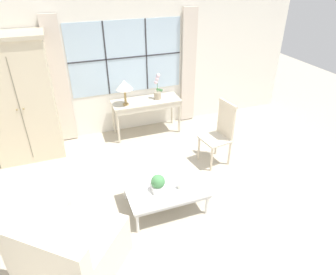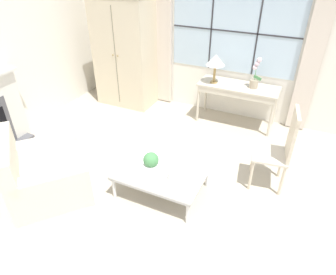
# 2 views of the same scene
# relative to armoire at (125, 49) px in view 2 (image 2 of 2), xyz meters

# --- Properties ---
(ground_plane) EXTENTS (14.00, 14.00, 0.00)m
(ground_plane) POSITION_rel_armoire_xyz_m (1.94, -2.63, -1.09)
(ground_plane) COLOR #B2A893
(wall_back_windowed) EXTENTS (7.20, 0.14, 2.80)m
(wall_back_windowed) POSITION_rel_armoire_xyz_m (1.94, 0.40, 0.30)
(wall_back_windowed) COLOR white
(wall_back_windowed) RESTS_ON ground_plane
(armoire) EXTENTS (1.15, 0.70, 2.16)m
(armoire) POSITION_rel_armoire_xyz_m (0.00, 0.00, 0.00)
(armoire) COLOR beige
(armoire) RESTS_ON ground_plane
(console_table) EXTENTS (1.35, 0.51, 0.72)m
(console_table) POSITION_rel_armoire_xyz_m (2.20, 0.06, -0.45)
(console_table) COLOR beige
(console_table) RESTS_ON ground_plane
(table_lamp) EXTENTS (0.32, 0.32, 0.49)m
(table_lamp) POSITION_rel_armoire_xyz_m (1.78, -0.01, 0.02)
(table_lamp) COLOR #9E7F47
(table_lamp) RESTS_ON console_table
(potted_orchid) EXTENTS (0.18, 0.14, 0.52)m
(potted_orchid) POSITION_rel_armoire_xyz_m (2.45, 0.06, -0.18)
(potted_orchid) COLOR tan
(potted_orchid) RESTS_ON console_table
(armchair_upholstered) EXTENTS (1.35, 1.34, 0.87)m
(armchair_upholstered) POSITION_rel_armoire_xyz_m (0.47, -2.77, -0.81)
(armchair_upholstered) COLOR beige
(armchair_upholstered) RESTS_ON ground_plane
(side_chair_wooden) EXTENTS (0.50, 0.50, 1.12)m
(side_chair_wooden) POSITION_rel_armoire_xyz_m (3.10, -1.37, -0.47)
(side_chair_wooden) COLOR beige
(side_chair_wooden) RESTS_ON ground_plane
(coffee_table) EXTENTS (1.10, 0.80, 0.37)m
(coffee_table) POSITION_rel_armoire_xyz_m (1.81, -2.14, -0.76)
(coffee_table) COLOR silver
(coffee_table) RESTS_ON ground_plane
(potted_plant_small) EXTENTS (0.19, 0.19, 0.25)m
(potted_plant_small) POSITION_rel_armoire_xyz_m (1.70, -2.19, -0.60)
(potted_plant_small) COLOR white
(potted_plant_small) RESTS_ON coffee_table
(pillar_candle) EXTENTS (0.11, 0.11, 0.11)m
(pillar_candle) POSITION_rel_armoire_xyz_m (2.00, -2.26, -0.68)
(pillar_candle) COLOR silver
(pillar_candle) RESTS_ON coffee_table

